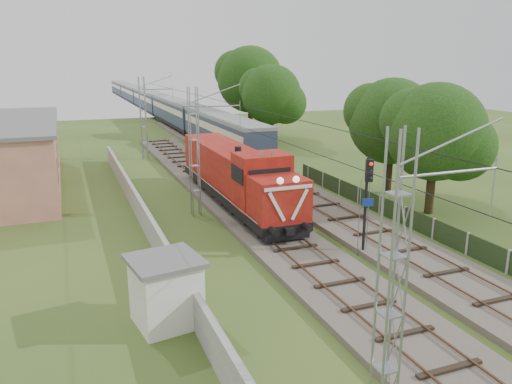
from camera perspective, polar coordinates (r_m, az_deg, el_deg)
name	(u,v)px	position (r m, az deg, el deg)	size (l,w,h in m)	color
ground	(332,284)	(22.50, 8.67, -10.36)	(140.00, 140.00, 0.00)	#314E1D
track_main	(270,231)	(28.24, 1.64, -4.48)	(4.20, 70.00, 0.45)	#6B6054
track_side	(265,176)	(41.64, 1.07, 1.86)	(4.20, 80.00, 0.45)	#6B6054
catenary	(195,152)	(30.96, -6.97, 4.54)	(3.31, 70.00, 8.00)	gray
boundary_wall	(140,210)	(31.07, -13.14, -1.96)	(0.25, 40.00, 1.50)	#9E9E99
station_building	(0,155)	(42.38, -27.18, 3.83)	(8.40, 20.40, 5.22)	tan
fence	(434,229)	(28.97, 19.63, -3.99)	(0.12, 32.00, 1.20)	black
locomotive	(236,174)	(33.01, -2.31, 2.03)	(2.95, 16.87, 4.28)	black
coach_rake	(150,100)	(95.46, -12.03, 10.25)	(2.97, 111.04, 3.43)	black
signal_post	(367,190)	(24.79, 12.62, 0.25)	(0.53, 0.43, 4.99)	black
relay_hut	(166,291)	(18.98, -10.25, -11.04)	(2.87, 2.87, 2.58)	silver
tree_a	(437,133)	(32.96, 19.95, 6.35)	(6.39, 6.08, 8.28)	#3B2A18
tree_b	(393,122)	(37.34, 15.37, 7.69)	(6.46, 6.15, 8.38)	#3B2A18
tree_c	(272,95)	(57.52, 1.84, 11.02)	(7.08, 6.74, 9.18)	#3B2A18
tree_d	(251,80)	(64.68, -0.56, 12.65)	(8.76, 8.35, 11.36)	#3B2A18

